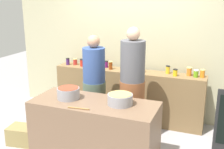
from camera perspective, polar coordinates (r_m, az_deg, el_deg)
name	(u,v)px	position (r m, az deg, el deg)	size (l,w,h in m)	color
ground	(103,147)	(4.36, -1.74, -14.58)	(12.00, 12.00, 0.00)	gray
storefront_wall	(134,36)	(5.18, 4.52, 7.90)	(4.80, 0.12, 3.00)	tan
display_shelf	(127,95)	(5.10, 3.10, -4.20)	(2.70, 0.36, 0.93)	brown
prep_table	(95,131)	(3.92, -3.56, -11.33)	(1.70, 0.70, 0.84)	brown
preserve_jar_0	(68,61)	(5.42, -8.98, 2.65)	(0.07, 0.07, 0.13)	#43225F
preserve_jar_1	(75,62)	(5.41, -7.49, 2.62)	(0.08, 0.08, 0.12)	#A72A24
preserve_jar_2	(82,63)	(5.26, -6.07, 2.42)	(0.09, 0.09, 0.14)	#AE261B
preserve_jar_3	(93,63)	(5.20, -3.91, 2.34)	(0.09, 0.09, 0.14)	#B23319
preserve_jar_4	(97,65)	(5.12, -3.09, 1.99)	(0.07, 0.07, 0.11)	#963D1D
preserve_jar_5	(106,64)	(5.15, -1.19, 2.12)	(0.08, 0.08, 0.12)	#5B1758
preserve_jar_6	(111,65)	(5.01, -0.29, 1.88)	(0.07, 0.07, 0.15)	maroon
preserve_jar_7	(141,69)	(4.83, 6.00, 1.14)	(0.08, 0.08, 0.13)	#B13A0C
preserve_jar_8	(168,70)	(4.83, 11.28, 0.98)	(0.07, 0.07, 0.14)	gold
preserve_jar_9	(175,72)	(4.71, 12.73, 0.41)	(0.07, 0.07, 0.12)	gold
preserve_jar_10	(189,71)	(4.78, 15.42, 0.60)	(0.08, 0.08, 0.14)	orange
preserve_jar_11	(196,73)	(4.73, 16.70, 0.21)	(0.08, 0.08, 0.12)	#5D971A
preserve_jar_12	(202,73)	(4.74, 17.92, 0.20)	(0.08, 0.08, 0.13)	orange
cooking_pot_left	(68,93)	(3.89, -8.86, -3.77)	(0.31, 0.31, 0.16)	gray
cooking_pot_center	(120,99)	(3.64, 1.66, -5.05)	(0.33, 0.33, 0.14)	gray
wooden_spoon	(79,108)	(3.55, -6.81, -6.82)	(0.02, 0.02, 0.29)	#9E703D
cook_with_tongs	(94,91)	(4.50, -3.61, -3.31)	(0.36, 0.36, 1.63)	#4F6251
cook_in_cap	(132,92)	(4.23, 4.11, -3.55)	(0.38, 0.38, 1.78)	brown
bread_crate	(22,135)	(4.63, -17.86, -11.59)	(0.39, 0.30, 0.28)	olive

